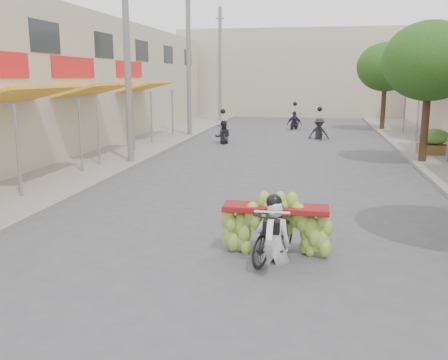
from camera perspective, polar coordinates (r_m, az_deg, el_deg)
ground at (r=6.63m, az=-3.06°, el=-17.70°), size 120.00×120.00×0.00m
sidewalk_left at (r=22.47m, az=-11.68°, el=3.35°), size 4.00×60.00×0.12m
far_building at (r=43.63m, az=8.71°, el=11.96°), size 20.00×6.00×7.00m
utility_pole_mid at (r=18.88m, az=-11.02°, el=13.90°), size 0.60×0.24×8.00m
utility_pole_far at (r=27.47m, az=-4.06°, el=13.35°), size 0.60×0.24×8.00m
utility_pole_back at (r=36.25m, az=-0.46°, el=12.99°), size 0.60×0.24×8.00m
street_tree_mid at (r=20.03m, az=22.49°, el=12.41°), size 3.40×3.40×5.25m
street_tree_far at (r=31.87m, az=18.00°, el=12.16°), size 3.40×3.40×5.25m
produce_crate_far at (r=22.29m, az=22.84°, el=4.30°), size 1.20×0.88×1.16m
banana_motorbike at (r=9.07m, az=5.80°, el=-4.69°), size 2.20×1.83×2.10m
pedestrian at (r=22.90m, az=22.21°, el=5.19°), size 0.88×0.56×1.71m
bg_motorbike_a at (r=24.70m, az=-0.12°, el=5.97°), size 0.93×1.60×1.95m
bg_motorbike_b at (r=26.76m, az=10.83°, el=6.38°), size 1.14×1.79×1.95m
bg_motorbike_c at (r=31.59m, az=8.08°, el=7.16°), size 1.06×1.82×1.95m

